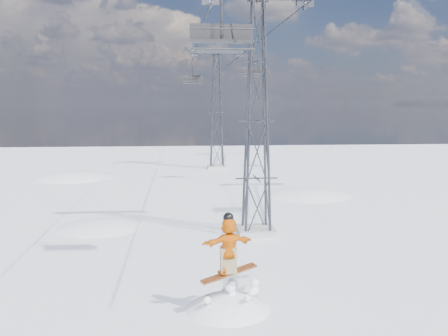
# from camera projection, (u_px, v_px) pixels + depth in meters

# --- Properties ---
(ground) EXTENTS (120.00, 120.00, 0.00)m
(ground) POSITION_uv_depth(u_px,v_px,m) (270.00, 297.00, 16.36)
(ground) COLOR white
(ground) RESTS_ON ground
(snow_terrain) EXTENTS (39.00, 37.00, 22.00)m
(snow_terrain) POSITION_uv_depth(u_px,v_px,m) (156.00, 313.00, 38.13)
(snow_terrain) COLOR white
(snow_terrain) RESTS_ON ground
(lift_tower_near) EXTENTS (5.20, 1.80, 11.43)m
(lift_tower_near) POSITION_uv_depth(u_px,v_px,m) (257.00, 122.00, 23.64)
(lift_tower_near) COLOR #999999
(lift_tower_near) RESTS_ON ground
(lift_tower_far) EXTENTS (5.20, 1.80, 11.43)m
(lift_tower_far) POSITION_uv_depth(u_px,v_px,m) (217.00, 113.00, 48.34)
(lift_tower_far) COLOR #999999
(lift_tower_far) RESTS_ON ground
(haul_cables) EXTENTS (4.46, 51.00, 0.06)m
(haul_cables) POSITION_uv_depth(u_px,v_px,m) (232.00, 38.00, 34.32)
(haul_cables) COLOR black
(haul_cables) RESTS_ON ground
(lift_chair_near) EXTENTS (2.20, 0.63, 2.73)m
(lift_chair_near) POSITION_uv_depth(u_px,v_px,m) (222.00, 35.00, 17.20)
(lift_chair_near) COLOR black
(lift_chair_near) RESTS_ON ground
(lift_chair_mid) EXTENTS (2.01, 0.58, 2.49)m
(lift_chair_mid) POSITION_uv_depth(u_px,v_px,m) (254.00, 71.00, 38.60)
(lift_chair_mid) COLOR black
(lift_chair_mid) RESTS_ON ground
(lift_chair_far) EXTENTS (2.05, 0.59, 2.55)m
(lift_chair_far) POSITION_uv_depth(u_px,v_px,m) (193.00, 79.00, 49.99)
(lift_chair_far) COLOR black
(lift_chair_far) RESTS_ON ground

